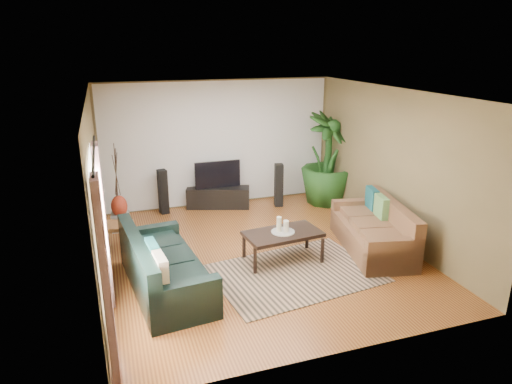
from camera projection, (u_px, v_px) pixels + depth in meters
name	position (u px, v px, depth m)	size (l,w,h in m)	color
floor	(260.00, 254.00, 7.75)	(5.50, 5.50, 0.00)	#965926
ceiling	(260.00, 93.00, 6.91)	(5.50, 5.50, 0.00)	white
wall_back	(219.00, 144.00, 9.81)	(5.00, 5.00, 0.00)	brown
wall_front	(344.00, 247.00, 4.85)	(5.00, 5.00, 0.00)	brown
wall_left	(96.00, 193.00, 6.58)	(5.50, 5.50, 0.00)	brown
wall_right	(393.00, 165.00, 8.08)	(5.50, 5.50, 0.00)	brown
backwall_panel	(219.00, 144.00, 9.80)	(4.90, 4.90, 0.00)	white
window_pane	(98.00, 231.00, 5.13)	(1.80, 1.80, 0.00)	white
curtain_near	(106.00, 282.00, 4.55)	(0.08, 0.35, 2.20)	gray
curtain_far	(104.00, 227.00, 5.90)	(0.08, 0.35, 2.20)	gray
curtain_rod	(94.00, 153.00, 4.86)	(0.03, 0.03, 1.90)	black
sofa_left	(165.00, 262.00, 6.55)	(2.18, 0.94, 0.85)	black
sofa_right	(372.00, 227.00, 7.80)	(1.99, 0.89, 0.85)	brown
area_rug	(295.00, 273.00, 7.09)	(2.48, 1.76, 0.01)	tan
coffee_table	(283.00, 246.00, 7.46)	(1.23, 0.67, 0.50)	black
candle_tray	(283.00, 232.00, 7.38)	(0.38, 0.38, 0.02)	gray
candle_tall	(279.00, 224.00, 7.34)	(0.08, 0.08, 0.25)	white
candle_mid	(286.00, 226.00, 7.32)	(0.08, 0.08, 0.19)	beige
candle_short	(286.00, 225.00, 7.42)	(0.08, 0.08, 0.16)	beige
tv_stand	(218.00, 197.00, 9.91)	(1.34, 0.40, 0.45)	black
television	(218.00, 174.00, 9.74)	(0.99, 0.05, 0.58)	black
speaker_left	(163.00, 192.00, 9.48)	(0.17, 0.19, 0.94)	black
speaker_right	(279.00, 185.00, 9.91)	(0.17, 0.19, 0.94)	black
potted_plant	(327.00, 159.00, 9.94)	(1.12, 1.12, 2.00)	#1B4416
plant_pot	(325.00, 196.00, 10.21)	(0.37, 0.37, 0.29)	black
pedestal	(121.00, 222.00, 8.72)	(0.33, 0.33, 0.33)	gray
vase	(119.00, 206.00, 8.62)	(0.30, 0.30, 0.42)	maroon
side_table	(119.00, 237.00, 7.86)	(0.44, 0.44, 0.47)	#905B2F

